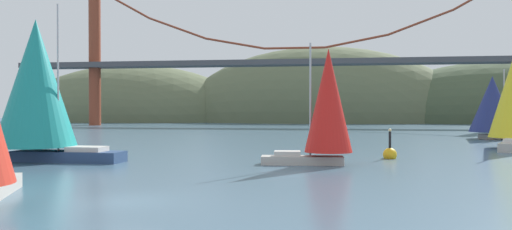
{
  "coord_description": "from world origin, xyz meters",
  "views": [
    {
      "loc": [
        8.77,
        -20.8,
        3.98
      ],
      "look_at": [
        0.0,
        36.95,
        3.25
      ],
      "focal_mm": 36.0,
      "sensor_mm": 36.0,
      "label": 1
    }
  ],
  "objects_px": {
    "sailboat_teal_sail": "(38,86)",
    "channel_buoy": "(390,154)",
    "sailboat_navy_sail": "(493,105)",
    "sailboat_red_spinnaker": "(326,104)"
  },
  "relations": [
    {
      "from": "sailboat_navy_sail",
      "to": "channel_buoy",
      "type": "relative_size",
      "value": 3.78
    },
    {
      "from": "sailboat_navy_sail",
      "to": "channel_buoy",
      "type": "xyz_separation_m",
      "value": [
        -16.13,
        -28.83,
        -4.03
      ]
    },
    {
      "from": "sailboat_teal_sail",
      "to": "channel_buoy",
      "type": "bearing_deg",
      "value": 12.77
    },
    {
      "from": "sailboat_red_spinnaker",
      "to": "sailboat_navy_sail",
      "type": "relative_size",
      "value": 0.87
    },
    {
      "from": "sailboat_teal_sail",
      "to": "channel_buoy",
      "type": "relative_size",
      "value": 4.49
    },
    {
      "from": "sailboat_red_spinnaker",
      "to": "channel_buoy",
      "type": "relative_size",
      "value": 3.28
    },
    {
      "from": "sailboat_navy_sail",
      "to": "sailboat_teal_sail",
      "type": "bearing_deg",
      "value": -140.81
    },
    {
      "from": "sailboat_navy_sail",
      "to": "sailboat_teal_sail",
      "type": "xyz_separation_m",
      "value": [
        -42.76,
        -34.87,
        1.27
      ]
    },
    {
      "from": "sailboat_teal_sail",
      "to": "channel_buoy",
      "type": "height_order",
      "value": "sailboat_teal_sail"
    },
    {
      "from": "channel_buoy",
      "to": "sailboat_red_spinnaker",
      "type": "bearing_deg",
      "value": -133.03
    }
  ]
}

